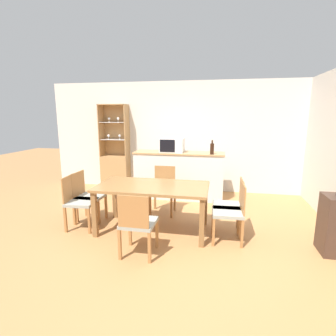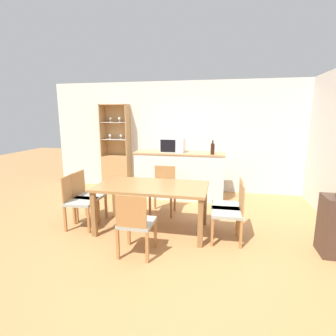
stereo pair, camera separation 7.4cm
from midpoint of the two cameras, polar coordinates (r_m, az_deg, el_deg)
The scene contains 13 objects.
ground_plane at distance 4.03m, azimuth -0.74°, elevation -14.90°, with size 18.00×18.00×0.00m, color #B27A47.
wall_back at distance 6.23m, azimuth 4.25°, elevation 6.74°, with size 6.80×0.06×2.55m.
kitchen_counter at distance 5.69m, azimuth 2.01°, elevation -1.54°, with size 1.92×0.55×1.01m.
display_cabinet at distance 6.60m, azimuth -11.65°, elevation 0.79°, with size 0.67×0.34×2.03m.
dining_table at distance 4.05m, azimuth -3.88°, elevation -4.96°, with size 1.70×0.89×0.73m.
dining_chair_side_left_far at distance 4.66m, azimuth -17.56°, elevation -5.89°, with size 0.43×0.43×0.85m.
dining_chair_side_right_near at distance 3.87m, azimuth 12.93°, elevation -9.26°, with size 0.45×0.45×0.85m.
dining_chair_side_right_far at distance 4.12m, azimuth 12.83°, elevation -7.95°, with size 0.44×0.44×0.85m.
dining_chair_side_left_near at distance 4.44m, azimuth -19.24°, elevation -6.88°, with size 0.45×0.45×0.85m.
dining_chair_head_near at distance 3.43m, azimuth -7.25°, elevation -11.85°, with size 0.43×0.43×0.85m.
dining_chair_head_far at distance 4.83m, azimuth -1.48°, elevation -4.72°, with size 0.43×0.43×0.85m.
microwave at distance 5.62m, azimuth 0.54°, elevation 5.04°, with size 0.49×0.39×0.30m.
wine_bottle at distance 5.33m, azimuth 9.18°, elevation 4.19°, with size 0.08×0.08×0.29m.
Camera 1 is at (0.71, -3.54, 1.80)m, focal length 28.00 mm.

